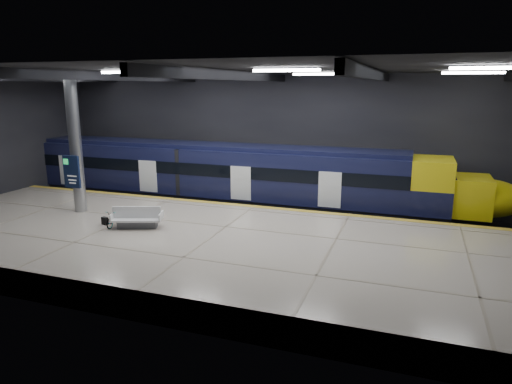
% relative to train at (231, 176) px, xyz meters
% --- Properties ---
extents(ground, '(30.00, 30.00, 0.00)m').
position_rel_train_xyz_m(ground, '(2.46, -5.50, -2.06)').
color(ground, black).
rests_on(ground, ground).
extents(room_shell, '(30.10, 16.10, 8.05)m').
position_rel_train_xyz_m(room_shell, '(2.46, -5.49, 3.66)').
color(room_shell, black).
rests_on(room_shell, ground).
extents(platform, '(30.00, 11.00, 1.10)m').
position_rel_train_xyz_m(platform, '(2.46, -8.00, -1.51)').
color(platform, '#B7AB9B').
rests_on(platform, ground).
extents(safety_strip, '(30.00, 0.40, 0.01)m').
position_rel_train_xyz_m(safety_strip, '(2.46, -2.75, -0.95)').
color(safety_strip, gold).
rests_on(safety_strip, platform).
extents(rails, '(30.00, 1.52, 0.16)m').
position_rel_train_xyz_m(rails, '(2.46, 0.00, -1.98)').
color(rails, gray).
rests_on(rails, ground).
extents(train, '(29.40, 2.84, 3.79)m').
position_rel_train_xyz_m(train, '(0.00, 0.00, 0.00)').
color(train, black).
rests_on(train, ground).
extents(bench, '(2.39, 1.61, 0.98)m').
position_rel_train_xyz_m(bench, '(-1.22, -7.96, -0.62)').
color(bench, '#595B60').
rests_on(bench, platform).
extents(bicycle, '(0.64, 1.48, 0.75)m').
position_rel_train_xyz_m(bicycle, '(-2.30, -8.06, -0.58)').
color(bicycle, '#99999E').
rests_on(bicycle, platform).
extents(pannier_bag, '(0.34, 0.26, 0.35)m').
position_rel_train_xyz_m(pannier_bag, '(-2.90, -8.06, -0.78)').
color(pannier_bag, black).
rests_on(pannier_bag, platform).
extents(info_column, '(0.90, 0.78, 6.90)m').
position_rel_train_xyz_m(info_column, '(-5.54, -6.52, 2.40)').
color(info_column, '#9EA0A5').
rests_on(info_column, platform).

